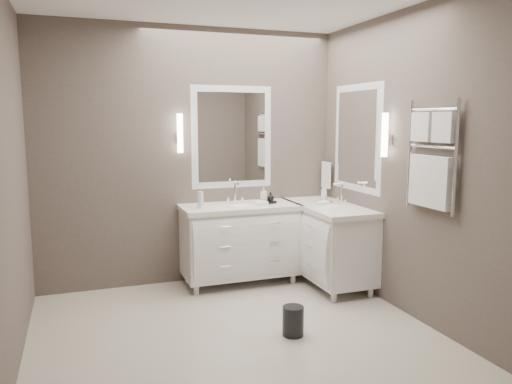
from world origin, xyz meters
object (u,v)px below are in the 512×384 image
object	(u,v)px
towel_ladder	(431,163)
vanity_back	(240,238)
waste_bin	(293,321)
vanity_right	(328,239)

from	to	relation	value
towel_ladder	vanity_back	bearing A→B (deg)	124.10
towel_ladder	waste_bin	world-z (taller)	towel_ladder
vanity_back	waste_bin	bearing A→B (deg)	-90.37
vanity_right	towel_ladder	bearing A→B (deg)	-80.16
towel_ladder	vanity_right	bearing A→B (deg)	99.84
vanity_back	towel_ladder	distance (m)	2.16
vanity_back	towel_ladder	world-z (taller)	towel_ladder
waste_bin	vanity_back	bearing A→B (deg)	89.63
vanity_right	waste_bin	size ratio (longest dim) A/B	5.11
vanity_right	towel_ladder	world-z (taller)	towel_ladder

